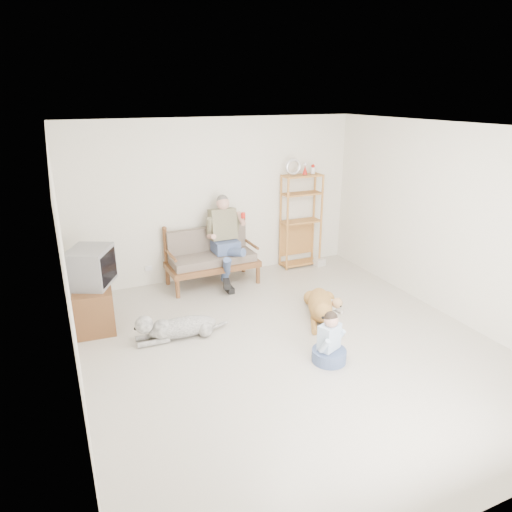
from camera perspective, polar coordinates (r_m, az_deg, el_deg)
name	(u,v)px	position (r m, az deg, el deg)	size (l,w,h in m)	color
floor	(292,347)	(5.95, 4.49, -11.25)	(5.50, 5.50, 0.00)	beige
ceiling	(298,128)	(5.12, 5.32, 15.65)	(5.50, 5.50, 0.00)	white
wall_back	(217,200)	(7.82, -4.85, 7.03)	(5.00, 5.00, 0.00)	beige
wall_front	(494,368)	(3.46, 27.66, -12.28)	(5.00, 5.00, 0.00)	beige
wall_left	(67,280)	(4.78, -22.52, -2.77)	(5.50, 5.50, 0.00)	beige
wall_right	(454,223)	(6.90, 23.47, 3.75)	(5.50, 5.50, 0.00)	beige
loveseat	(211,256)	(7.68, -5.65, 0.06)	(1.52, 0.73, 0.95)	brown
man	(227,246)	(7.50, -3.70, 1.23)	(0.57, 0.81, 1.31)	#4C618B
etagere	(301,220)	(8.37, 5.63, 4.49)	(0.76, 0.33, 2.00)	#C5883E
book_stack	(319,262)	(8.64, 7.92, -0.77)	(0.20, 0.15, 0.13)	silver
tv_stand	(93,305)	(6.70, -19.65, -5.79)	(0.57, 0.93, 0.60)	brown
crt_tv	(91,267)	(6.51, -19.93, -1.28)	(0.71, 0.77, 0.51)	slate
wall_outlet	(149,268)	(7.81, -13.28, -1.51)	(0.12, 0.02, 0.08)	silver
golden_retriever	(321,306)	(6.64, 8.08, -6.25)	(0.78, 1.29, 0.43)	#A27038
shaggy_dog	(174,327)	(6.15, -10.18, -8.76)	(1.33, 0.34, 0.39)	silver
terrier	(329,303)	(6.91, 9.15, -5.84)	(0.27, 0.66, 0.25)	white
child	(329,344)	(5.61, 9.17, -10.75)	(0.42, 0.42, 0.66)	#4C618B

